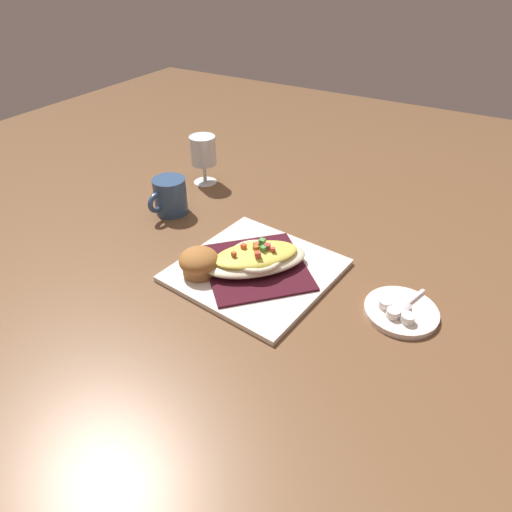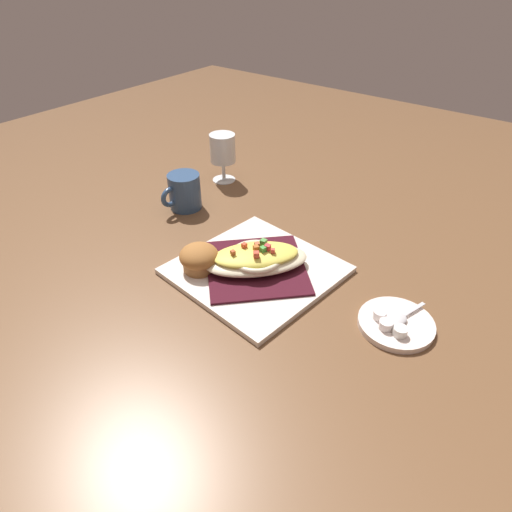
% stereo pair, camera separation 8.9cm
% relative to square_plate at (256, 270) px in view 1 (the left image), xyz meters
% --- Properties ---
extents(ground_plane, '(2.60, 2.60, 0.00)m').
position_rel_square_plate_xyz_m(ground_plane, '(0.00, 0.00, -0.01)').
color(ground_plane, brown).
extents(square_plate, '(0.32, 0.32, 0.01)m').
position_rel_square_plate_xyz_m(square_plate, '(0.00, 0.00, 0.00)').
color(square_plate, silver).
rests_on(square_plate, ground_plane).
extents(folded_napkin, '(0.28, 0.28, 0.01)m').
position_rel_square_plate_xyz_m(folded_napkin, '(0.00, 0.00, 0.01)').
color(folded_napkin, '#3D111C').
rests_on(folded_napkin, square_plate).
extents(gratin_dish, '(0.22, 0.23, 0.05)m').
position_rel_square_plate_xyz_m(gratin_dish, '(-0.00, -0.00, 0.03)').
color(gratin_dish, beige).
rests_on(gratin_dish, folded_napkin).
extents(muffin, '(0.08, 0.08, 0.05)m').
position_rel_square_plate_xyz_m(muffin, '(0.09, 0.07, 0.03)').
color(muffin, '#996536').
rests_on(muffin, square_plate).
extents(coffee_mug, '(0.08, 0.11, 0.09)m').
position_rel_square_plate_xyz_m(coffee_mug, '(0.31, -0.10, 0.03)').
color(coffee_mug, '#2F4B72').
rests_on(coffee_mug, ground_plane).
extents(stemmed_glass, '(0.07, 0.07, 0.13)m').
position_rel_square_plate_xyz_m(stemmed_glass, '(0.33, -0.28, 0.08)').
color(stemmed_glass, white).
rests_on(stemmed_glass, ground_plane).
extents(creamer_saucer, '(0.13, 0.13, 0.01)m').
position_rel_square_plate_xyz_m(creamer_saucer, '(-0.29, -0.03, 0.00)').
color(creamer_saucer, silver).
rests_on(creamer_saucer, ground_plane).
extents(spoon, '(0.04, 0.09, 0.01)m').
position_rel_square_plate_xyz_m(spoon, '(-0.29, -0.03, 0.01)').
color(spoon, silver).
rests_on(spoon, creamer_saucer).
extents(creamer_cup_0, '(0.02, 0.02, 0.02)m').
position_rel_square_plate_xyz_m(creamer_cup_0, '(-0.26, -0.02, 0.01)').
color(creamer_cup_0, white).
rests_on(creamer_cup_0, creamer_saucer).
extents(creamer_cup_1, '(0.02, 0.02, 0.02)m').
position_rel_square_plate_xyz_m(creamer_cup_1, '(-0.28, 0.00, 0.01)').
color(creamer_cup_1, white).
rests_on(creamer_cup_1, creamer_saucer).
extents(creamer_cup_2, '(0.02, 0.02, 0.02)m').
position_rel_square_plate_xyz_m(creamer_cup_2, '(-0.31, -0.00, 0.01)').
color(creamer_cup_2, white).
rests_on(creamer_cup_2, creamer_saucer).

